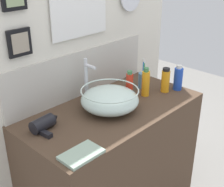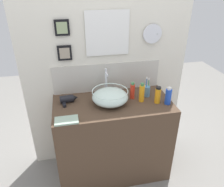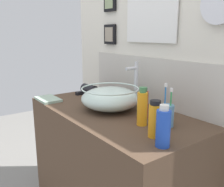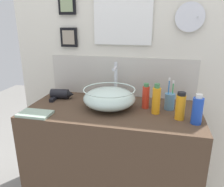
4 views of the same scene
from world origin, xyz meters
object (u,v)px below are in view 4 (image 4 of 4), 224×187
toothbrush_cup (170,101)px  hand_towel (35,114)px  glass_bowl_sink (109,98)px  hair_drier (61,94)px  soap_dispenser (156,100)px  spray_bottle (146,97)px  shampoo_bottle (197,110)px  faucet (116,79)px  lotion_bottle (180,106)px

toothbrush_cup → hand_towel: bearing=-160.7°
glass_bowl_sink → hair_drier: (-0.39, 0.10, -0.03)m
hair_drier → hand_towel: bearing=-94.7°
hand_towel → soap_dispenser: bearing=15.0°
hair_drier → spray_bottle: bearing=-4.4°
toothbrush_cup → soap_dispenser: size_ratio=1.11×
soap_dispenser → shampoo_bottle: 0.24m
spray_bottle → toothbrush_cup: bearing=4.3°
spray_bottle → shampoo_bottle: 0.34m
glass_bowl_sink → shampoo_bottle: 0.54m
faucet → hand_towel: 0.60m
soap_dispenser → spray_bottle: (-0.07, 0.08, -0.01)m
hair_drier → toothbrush_cup: (0.77, -0.04, 0.02)m
glass_bowl_sink → shampoo_bottle: (0.52, -0.12, 0.01)m
soap_dispenser → hand_towel: size_ratio=0.97×
spray_bottle → lotion_bottle: (0.21, -0.13, 0.00)m
glass_bowl_sink → hair_drier: glass_bowl_sink is taller
toothbrush_cup → soap_dispenser: bearing=-133.9°
glass_bowl_sink → hand_towel: bearing=-152.2°
faucet → toothbrush_cup: (0.38, -0.13, -0.09)m
toothbrush_cup → lotion_bottle: toothbrush_cup is taller
toothbrush_cup → shampoo_bottle: bearing=-52.7°
glass_bowl_sink → lotion_bottle: lotion_bottle is taller
glass_bowl_sink → spray_bottle: size_ratio=2.03×
glass_bowl_sink → faucet: size_ratio=1.25×
hair_drier → lotion_bottle: (0.82, -0.18, 0.05)m
hair_drier → spray_bottle: size_ratio=1.05×
hair_drier → hand_towel: hair_drier is taller
toothbrush_cup → spray_bottle: size_ratio=1.26×
soap_dispenser → lotion_bottle: soap_dispenser is taller
glass_bowl_sink → spray_bottle: (0.23, 0.05, 0.01)m
spray_bottle → soap_dispenser: bearing=-47.6°
faucet → soap_dispenser: faucet is taller
faucet → shampoo_bottle: 0.62m
soap_dispenser → shampoo_bottle: soap_dispenser is taller
toothbrush_cup → lotion_bottle: size_ratio=1.28×
glass_bowl_sink → hand_towel: (-0.41, -0.22, -0.06)m
soap_dispenser → faucet: bearing=143.8°
toothbrush_cup → lotion_bottle: bearing=-69.0°
hair_drier → lotion_bottle: 0.85m
glass_bowl_sink → faucet: bearing=90.0°
faucet → shampoo_bottle: bearing=-31.1°
soap_dispenser → hair_drier: bearing=169.8°
lotion_bottle → soap_dispenser: bearing=158.0°
hair_drier → toothbrush_cup: toothbrush_cup is taller
soap_dispenser → hand_towel: 0.74m
hair_drier → shampoo_bottle: 0.94m
shampoo_bottle → faucet: bearing=148.9°
glass_bowl_sink → faucet: (-0.00, 0.19, 0.08)m
glass_bowl_sink → toothbrush_cup: bearing=9.0°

